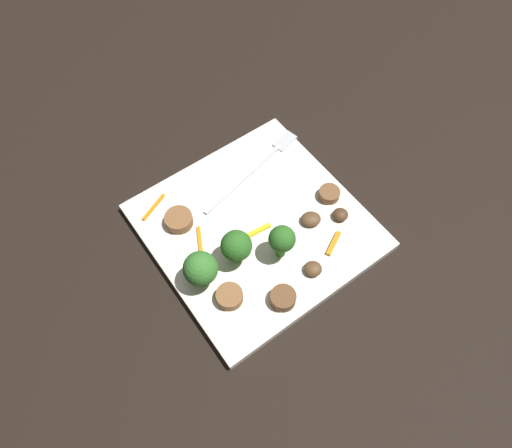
# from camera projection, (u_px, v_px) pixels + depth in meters

# --- Properties ---
(ground_plane) EXTENTS (1.40, 1.40, 0.00)m
(ground_plane) POSITION_uv_depth(u_px,v_px,m) (256.00, 229.00, 0.61)
(ground_plane) COLOR black
(plate) EXTENTS (0.26, 0.26, 0.01)m
(plate) POSITION_uv_depth(u_px,v_px,m) (256.00, 226.00, 0.60)
(plate) COLOR white
(plate) RESTS_ON ground_plane
(fork) EXTENTS (0.18, 0.05, 0.00)m
(fork) POSITION_uv_depth(u_px,v_px,m) (258.00, 165.00, 0.64)
(fork) COLOR silver
(fork) RESTS_ON plate
(broccoli_floret_0) EXTENTS (0.03, 0.03, 0.05)m
(broccoli_floret_0) POSITION_uv_depth(u_px,v_px,m) (283.00, 239.00, 0.54)
(broccoli_floret_0) COLOR #347525
(broccoli_floret_0) RESTS_ON plate
(broccoli_floret_1) EXTENTS (0.04, 0.04, 0.05)m
(broccoli_floret_1) POSITION_uv_depth(u_px,v_px,m) (236.00, 246.00, 0.54)
(broccoli_floret_1) COLOR #347525
(broccoli_floret_1) RESTS_ON plate
(broccoli_floret_2) EXTENTS (0.04, 0.04, 0.05)m
(broccoli_floret_2) POSITION_uv_depth(u_px,v_px,m) (201.00, 269.00, 0.53)
(broccoli_floret_2) COLOR #408630
(broccoli_floret_2) RESTS_ON plate
(sausage_slice_0) EXTENTS (0.04, 0.04, 0.01)m
(sausage_slice_0) POSITION_uv_depth(u_px,v_px,m) (283.00, 298.00, 0.54)
(sausage_slice_0) COLOR brown
(sausage_slice_0) RESTS_ON plate
(sausage_slice_1) EXTENTS (0.04, 0.04, 0.01)m
(sausage_slice_1) POSITION_uv_depth(u_px,v_px,m) (179.00, 220.00, 0.59)
(sausage_slice_1) COLOR brown
(sausage_slice_1) RESTS_ON plate
(sausage_slice_2) EXTENTS (0.04, 0.04, 0.01)m
(sausage_slice_2) POSITION_uv_depth(u_px,v_px,m) (329.00, 194.00, 0.61)
(sausage_slice_2) COLOR brown
(sausage_slice_2) RESTS_ON plate
(sausage_slice_3) EXTENTS (0.04, 0.04, 0.01)m
(sausage_slice_3) POSITION_uv_depth(u_px,v_px,m) (230.00, 296.00, 0.54)
(sausage_slice_3) COLOR brown
(sausage_slice_3) RESTS_ON plate
(mushroom_0) EXTENTS (0.03, 0.03, 0.01)m
(mushroom_0) POSITION_uv_depth(u_px,v_px,m) (313.00, 269.00, 0.56)
(mushroom_0) COLOR brown
(mushroom_0) RESTS_ON plate
(mushroom_1) EXTENTS (0.03, 0.03, 0.01)m
(mushroom_1) POSITION_uv_depth(u_px,v_px,m) (340.00, 215.00, 0.60)
(mushroom_1) COLOR #4C331E
(mushroom_1) RESTS_ON plate
(mushroom_2) EXTENTS (0.03, 0.03, 0.01)m
(mushroom_2) POSITION_uv_depth(u_px,v_px,m) (311.00, 219.00, 0.59)
(mushroom_2) COLOR brown
(mushroom_2) RESTS_ON plate
(pepper_strip_0) EXTENTS (0.03, 0.02, 0.00)m
(pepper_strip_0) POSITION_uv_depth(u_px,v_px,m) (334.00, 243.00, 0.58)
(pepper_strip_0) COLOR orange
(pepper_strip_0) RESTS_ON plate
(pepper_strip_1) EXTENTS (0.02, 0.04, 0.00)m
(pepper_strip_1) POSITION_uv_depth(u_px,v_px,m) (200.00, 240.00, 0.58)
(pepper_strip_1) COLOR orange
(pepper_strip_1) RESTS_ON plate
(pepper_strip_2) EXTENTS (0.04, 0.02, 0.00)m
(pepper_strip_2) POSITION_uv_depth(u_px,v_px,m) (154.00, 207.00, 0.61)
(pepper_strip_2) COLOR orange
(pepper_strip_2) RESTS_ON plate
(pepper_strip_3) EXTENTS (0.04, 0.01, 0.00)m
(pepper_strip_3) POSITION_uv_depth(u_px,v_px,m) (255.00, 232.00, 0.59)
(pepper_strip_3) COLOR yellow
(pepper_strip_3) RESTS_ON plate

